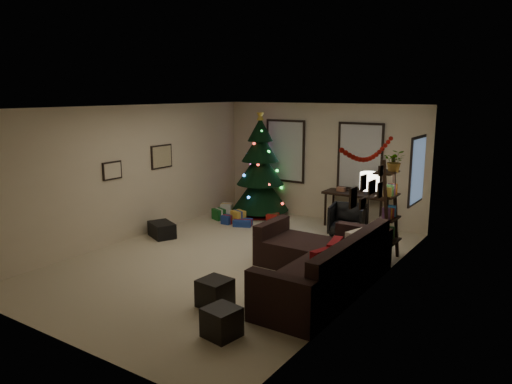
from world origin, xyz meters
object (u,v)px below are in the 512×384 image
Objects in this scene: sofa at (320,266)px; desk_chair at (347,220)px; christmas_tree at (260,172)px; desk at (356,197)px; bookshelf at (390,212)px.

sofa is 2.84m from desk_chair.
christmas_tree is 2.62m from desk_chair.
desk is 0.75m from desk_chair.
bookshelf is at bearing -52.19° from desk.
bookshelf reaches higher than desk.
desk is at bearing 103.54° from sofa.
sofa is 1.88m from bookshelf.
sofa is 3.51m from desk.
desk_chair is 0.36× the size of bookshelf.
sofa reaches higher than desk_chair.
christmas_tree is at bearing -175.27° from desk.
bookshelf is (3.69, -1.48, -0.18)m from christmas_tree.
desk_chair is 1.69m from bookshelf.
sofa is 1.62× the size of bookshelf.
desk is at bearing 127.81° from bookshelf.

